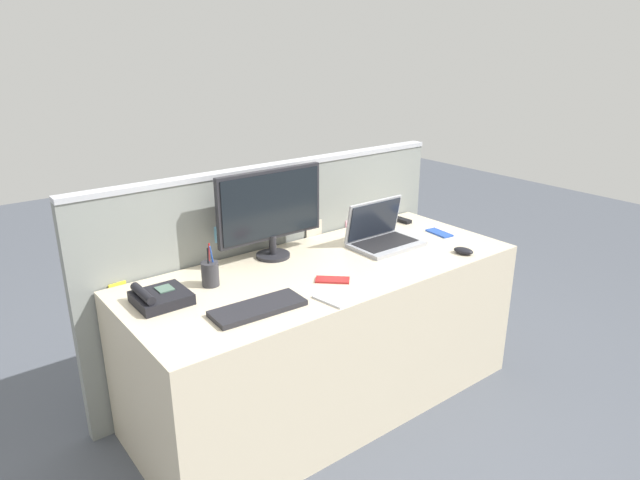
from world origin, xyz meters
name	(u,v)px	position (x,y,z in m)	size (l,w,h in m)	color
ground_plane	(326,398)	(0.00, 0.00, 0.00)	(10.00, 10.00, 0.00)	#4C515B
desk	(326,336)	(0.00, 0.00, 0.37)	(1.91, 0.77, 0.73)	beige
cubicle_divider	(277,269)	(0.00, 0.43, 0.58)	(2.10, 0.08, 1.15)	gray
desktop_monitor	(271,208)	(-0.13, 0.27, 0.98)	(0.57, 0.17, 0.43)	#232328
laptop	(381,234)	(0.41, 0.07, 0.79)	(0.36, 0.25, 0.23)	#9EA0A8
desk_phone	(160,297)	(-0.77, 0.11, 0.76)	(0.21, 0.20, 0.08)	black
keyboard_main	(258,308)	(-0.49, -0.19, 0.74)	(0.38, 0.15, 0.02)	#232328
computer_mouse_right_hand	(463,251)	(0.64, -0.29, 0.75)	(0.06, 0.10, 0.03)	black
pen_cup	(210,273)	(-0.53, 0.14, 0.79)	(0.08, 0.08, 0.19)	#333338
cell_phone_blue_case	(439,233)	(0.79, -0.01, 0.74)	(0.07, 0.15, 0.01)	blue
cell_phone_red_case	(332,280)	(-0.08, -0.14, 0.74)	(0.07, 0.15, 0.01)	#B22323
cell_phone_silver_slab	(331,300)	(-0.21, -0.30, 0.74)	(0.07, 0.16, 0.01)	#B7BAC1
tv_remote	(398,219)	(0.78, 0.30, 0.74)	(0.04, 0.17, 0.02)	black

